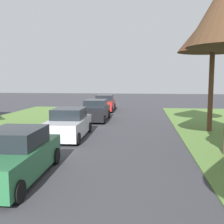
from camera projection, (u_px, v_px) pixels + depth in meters
The scene contains 5 objects.
street_tree_right_far at pixel (213, 30), 15.88m from camera, with size 4.06×4.06×7.24m.
parked_sedan_green at pixel (14, 156), 8.72m from camera, with size 2.05×4.45×1.57m.
parked_sedan_silver at pixel (68, 124), 14.90m from camera, with size 2.05×4.45×1.57m.
parked_sedan_black at pixel (95, 111), 21.10m from camera, with size 2.05×4.45×1.57m.
parked_sedan_red at pixel (105, 104), 27.40m from camera, with size 2.05×4.45×1.57m.
Camera 1 is at (1.60, 0.18, 3.16)m, focal length 44.03 mm.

